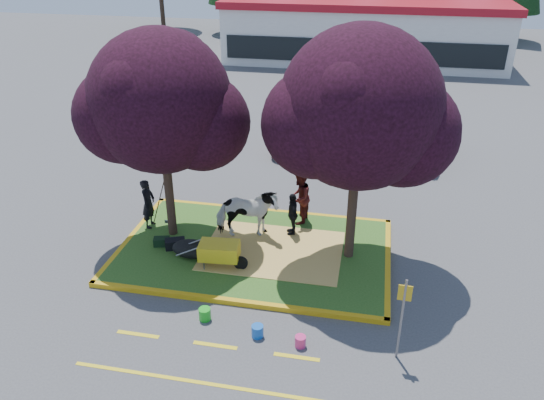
% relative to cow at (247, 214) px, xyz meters
% --- Properties ---
extents(ground, '(90.00, 90.00, 0.00)m').
position_rel_cow_xyz_m(ground, '(0.38, -0.68, -0.98)').
color(ground, '#424244').
rests_on(ground, ground).
extents(median_island, '(8.00, 5.00, 0.15)m').
position_rel_cow_xyz_m(median_island, '(0.38, -0.68, -0.90)').
color(median_island, '#29551A').
rests_on(median_island, ground).
extents(curb_near, '(8.30, 0.16, 0.15)m').
position_rel_cow_xyz_m(curb_near, '(0.38, -3.26, -0.90)').
color(curb_near, gold).
rests_on(curb_near, ground).
extents(curb_far, '(8.30, 0.16, 0.15)m').
position_rel_cow_xyz_m(curb_far, '(0.38, 1.90, -0.90)').
color(curb_far, gold).
rests_on(curb_far, ground).
extents(curb_left, '(0.16, 5.30, 0.15)m').
position_rel_cow_xyz_m(curb_left, '(-3.70, -0.68, -0.90)').
color(curb_left, gold).
rests_on(curb_left, ground).
extents(curb_right, '(0.16, 5.30, 0.15)m').
position_rel_cow_xyz_m(curb_right, '(4.46, -0.68, -0.90)').
color(curb_right, gold).
rests_on(curb_right, ground).
extents(straw_bedding, '(4.20, 3.00, 0.01)m').
position_rel_cow_xyz_m(straw_bedding, '(0.98, -0.68, -0.82)').
color(straw_bedding, '#E9C060').
rests_on(straw_bedding, median_island).
extents(tree_purple_left, '(5.06, 4.20, 6.51)m').
position_rel_cow_xyz_m(tree_purple_left, '(-2.40, -0.30, 3.38)').
color(tree_purple_left, black).
rests_on(tree_purple_left, median_island).
extents(tree_purple_right, '(5.30, 4.40, 6.82)m').
position_rel_cow_xyz_m(tree_purple_right, '(3.30, -0.50, 3.58)').
color(tree_purple_right, black).
rests_on(tree_purple_right, median_island).
extents(fire_lane_stripe_a, '(1.10, 0.12, 0.01)m').
position_rel_cow_xyz_m(fire_lane_stripe_a, '(-1.62, -4.88, -0.97)').
color(fire_lane_stripe_a, yellow).
rests_on(fire_lane_stripe_a, ground).
extents(fire_lane_stripe_b, '(1.10, 0.12, 0.01)m').
position_rel_cow_xyz_m(fire_lane_stripe_b, '(0.38, -4.88, -0.97)').
color(fire_lane_stripe_b, yellow).
rests_on(fire_lane_stripe_b, ground).
extents(fire_lane_stripe_c, '(1.10, 0.12, 0.01)m').
position_rel_cow_xyz_m(fire_lane_stripe_c, '(2.38, -4.88, -0.97)').
color(fire_lane_stripe_c, yellow).
rests_on(fire_lane_stripe_c, ground).
extents(fire_lane_long, '(6.00, 0.10, 0.01)m').
position_rel_cow_xyz_m(fire_lane_long, '(0.38, -6.08, -0.97)').
color(fire_lane_long, yellow).
rests_on(fire_lane_long, ground).
extents(retail_building, '(20.40, 8.40, 4.40)m').
position_rel_cow_xyz_m(retail_building, '(2.38, 27.30, 1.27)').
color(retail_building, silver).
rests_on(retail_building, ground).
extents(cow, '(2.12, 1.35, 1.65)m').
position_rel_cow_xyz_m(cow, '(0.00, 0.00, 0.00)').
color(cow, white).
rests_on(cow, median_island).
extents(calf, '(1.37, 0.97, 0.54)m').
position_rel_cow_xyz_m(calf, '(-1.34, -1.48, -0.56)').
color(calf, black).
rests_on(calf, median_island).
extents(handler, '(0.41, 0.62, 1.67)m').
position_rel_cow_xyz_m(handler, '(-3.32, 0.02, 0.01)').
color(handler, black).
rests_on(handler, median_island).
extents(visitor_a, '(0.78, 0.95, 1.84)m').
position_rel_cow_xyz_m(visitor_a, '(1.49, 1.26, 0.09)').
color(visitor_a, '#471414').
rests_on(visitor_a, median_island).
extents(visitor_b, '(0.53, 0.90, 1.43)m').
position_rel_cow_xyz_m(visitor_b, '(1.39, 0.47, -0.11)').
color(visitor_b, black).
rests_on(visitor_b, median_island).
extents(wheelbarrow, '(2.08, 0.79, 0.78)m').
position_rel_cow_xyz_m(wheelbarrow, '(-0.37, -1.83, -0.29)').
color(wheelbarrow, black).
rests_on(wheelbarrow, median_island).
extents(gear_bag_dark, '(0.69, 0.54, 0.31)m').
position_rel_cow_xyz_m(gear_bag_dark, '(-2.02, -1.13, -0.67)').
color(gear_bag_dark, black).
rests_on(gear_bag_dark, median_island).
extents(gear_bag_green, '(0.54, 0.41, 0.26)m').
position_rel_cow_xyz_m(gear_bag_green, '(-2.50, -1.05, -0.70)').
color(gear_bag_green, black).
rests_on(gear_bag_green, median_island).
extents(sign_post, '(0.31, 0.06, 2.21)m').
position_rel_cow_xyz_m(sign_post, '(4.68, -4.40, 0.37)').
color(sign_post, slate).
rests_on(sign_post, ground).
extents(bucket_green, '(0.34, 0.34, 0.33)m').
position_rel_cow_xyz_m(bucket_green, '(-0.16, -4.00, -0.81)').
color(bucket_green, green).
rests_on(bucket_green, ground).
extents(bucket_pink, '(0.32, 0.32, 0.29)m').
position_rel_cow_xyz_m(bucket_pink, '(2.40, -4.50, -0.83)').
color(bucket_pink, '#D02E75').
rests_on(bucket_pink, ground).
extents(bucket_blue, '(0.32, 0.32, 0.32)m').
position_rel_cow_xyz_m(bucket_blue, '(1.31, -4.36, -0.82)').
color(bucket_blue, blue).
rests_on(bucket_blue, ground).
extents(car_black, '(3.23, 4.89, 1.55)m').
position_rel_cow_xyz_m(car_black, '(-6.09, 7.45, -0.20)').
color(car_black, black).
rests_on(car_black, ground).
extents(car_silver, '(2.88, 4.86, 1.51)m').
position_rel_cow_xyz_m(car_silver, '(-4.58, 8.45, -0.22)').
color(car_silver, '#929499').
rests_on(car_silver, ground).
extents(car_red, '(2.71, 5.07, 1.35)m').
position_rel_cow_xyz_m(car_red, '(0.63, 8.61, -0.30)').
color(car_red, maroon).
rests_on(car_red, ground).
extents(car_white, '(2.76, 5.43, 1.51)m').
position_rel_cow_xyz_m(car_white, '(2.78, 8.49, -0.22)').
color(car_white, silver).
rests_on(car_white, ground).
extents(car_grey, '(2.46, 4.79, 1.51)m').
position_rel_cow_xyz_m(car_grey, '(5.90, 8.41, -0.22)').
color(car_grey, '#525459').
rests_on(car_grey, ground).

